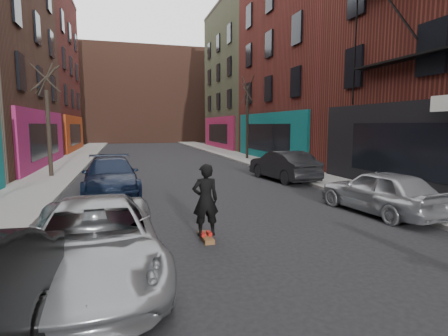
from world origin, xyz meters
TOP-DOWN VIEW (x-y plane):
  - sidewalk_left at (-6.25, 30.00)m, footprint 2.50×84.00m
  - sidewalk_right at (6.25, 30.00)m, footprint 2.50×84.00m
  - buildings_right at (13.50, 16.00)m, footprint 12.00×56.00m
  - building_far at (0.00, 56.00)m, footprint 40.00×10.00m
  - tree_left_far at (-6.20, 18.00)m, footprint 2.00×2.00m
  - tree_right_far at (6.20, 24.00)m, footprint 2.00×2.00m
  - parked_left_far at (-3.20, 5.37)m, footprint 2.40×4.87m
  - parked_left_end at (-3.20, 12.93)m, footprint 2.22×4.94m
  - parked_right_far at (4.60, 7.75)m, footprint 2.01×4.08m
  - parked_right_end at (4.58, 14.33)m, footprint 1.96×4.43m
  - skateboard at (-0.92, 6.83)m, footprint 0.24×0.81m
  - skateboarder at (-0.92, 6.83)m, footprint 0.62×0.41m

SIDE VIEW (x-z plane):
  - skateboard at x=-0.92m, z-range 0.00..0.10m
  - sidewalk_left at x=-6.25m, z-range 0.00..0.13m
  - sidewalk_right at x=6.25m, z-range 0.00..0.13m
  - parked_left_far at x=-3.20m, z-range 0.00..1.33m
  - parked_right_far at x=4.60m, z-range 0.00..1.34m
  - parked_left_end at x=-3.20m, z-range 0.00..1.41m
  - parked_right_end at x=4.58m, z-range 0.00..1.41m
  - skateboarder at x=-0.92m, z-range 0.10..1.76m
  - tree_left_far at x=-6.20m, z-range 0.13..6.63m
  - tree_right_far at x=6.20m, z-range 0.13..6.93m
  - building_far at x=0.00m, z-range 0.00..14.00m
  - buildings_right at x=13.50m, z-range 0.00..16.00m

